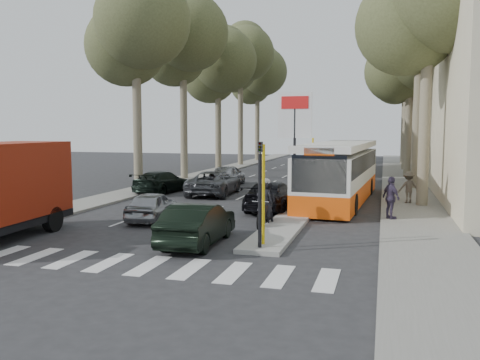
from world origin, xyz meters
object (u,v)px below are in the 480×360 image
Objects in this scene: dark_hatchback at (198,224)px; motorcycle at (265,204)px; city_bus at (340,171)px; silver_hatchback at (152,206)px.

dark_hatchback is 4.30m from motorcycle.
dark_hatchback is 12.37m from city_bus.
silver_hatchback is 10.90m from city_bus.
motorcycle is at bearing -111.64° from dark_hatchback.
city_bus reaches higher than silver_hatchback.
dark_hatchback is 0.35× the size of city_bus.
motorcycle reaches higher than silver_hatchback.
motorcycle reaches higher than dark_hatchback.
city_bus is (7.44, 7.89, 1.09)m from silver_hatchback.
motorcycle is (1.48, 4.03, 0.19)m from dark_hatchback.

